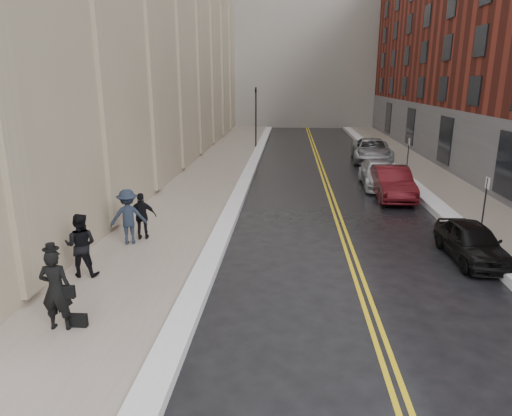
% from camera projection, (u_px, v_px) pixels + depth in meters
% --- Properties ---
extents(ground, '(160.00, 160.00, 0.00)m').
position_uv_depth(ground, '(272.00, 333.00, 10.83)').
color(ground, black).
rests_on(ground, ground).
extents(sidewalk_left, '(4.00, 64.00, 0.15)m').
position_uv_depth(sidewalk_left, '(206.00, 182.00, 26.48)').
color(sidewalk_left, gray).
rests_on(sidewalk_left, ground).
extents(sidewalk_right, '(3.00, 64.00, 0.15)m').
position_uv_depth(sidewalk_right, '(444.00, 186.00, 25.53)').
color(sidewalk_right, gray).
rests_on(sidewalk_right, ground).
extents(lane_stripe_a, '(0.12, 64.00, 0.01)m').
position_uv_depth(lane_stripe_a, '(325.00, 185.00, 26.02)').
color(lane_stripe_a, gold).
rests_on(lane_stripe_a, ground).
extents(lane_stripe_b, '(0.12, 64.00, 0.01)m').
position_uv_depth(lane_stripe_b, '(329.00, 185.00, 26.00)').
color(lane_stripe_b, gold).
rests_on(lane_stripe_b, ground).
extents(snow_ridge_left, '(0.70, 60.80, 0.26)m').
position_uv_depth(snow_ridge_left, '(245.00, 182.00, 26.31)').
color(snow_ridge_left, white).
rests_on(snow_ridge_left, ground).
extents(snow_ridge_right, '(0.85, 60.80, 0.30)m').
position_uv_depth(snow_ridge_right, '(410.00, 184.00, 25.64)').
color(snow_ridge_right, white).
rests_on(snow_ridge_right, ground).
extents(traffic_signal, '(0.18, 0.15, 5.20)m').
position_uv_depth(traffic_signal, '(256.00, 113.00, 38.97)').
color(traffic_signal, black).
rests_on(traffic_signal, ground).
extents(parking_sign_near, '(0.06, 0.35, 2.23)m').
position_uv_depth(parking_sign_near, '(485.00, 199.00, 17.59)').
color(parking_sign_near, black).
rests_on(parking_sign_near, ground).
extents(parking_sign_far, '(0.06, 0.35, 2.23)m').
position_uv_depth(parking_sign_far, '(408.00, 152.00, 29.10)').
color(parking_sign_far, black).
rests_on(parking_sign_far, ground).
extents(car_black, '(1.64, 3.79, 1.28)m').
position_uv_depth(car_black, '(472.00, 242.00, 15.09)').
color(car_black, black).
rests_on(car_black, ground).
extents(car_maroon, '(1.70, 4.78, 1.57)m').
position_uv_depth(car_maroon, '(392.00, 183.00, 23.04)').
color(car_maroon, '#4A0D11').
rests_on(car_maroon, ground).
extents(car_silver_near, '(2.15, 4.97, 1.43)m').
position_uv_depth(car_silver_near, '(379.00, 174.00, 25.59)').
color(car_silver_near, '#AEB0B6').
rests_on(car_silver_near, ground).
extents(car_silver_far, '(3.19, 6.09, 1.64)m').
position_uv_depth(car_silver_far, '(372.00, 150.00, 33.32)').
color(car_silver_far, '#96999D').
rests_on(car_silver_far, ground).
extents(pedestrian_main, '(0.75, 0.52, 1.99)m').
position_uv_depth(pedestrian_main, '(56.00, 290.00, 10.51)').
color(pedestrian_main, black).
rests_on(pedestrian_main, sidewalk_left).
extents(pedestrian_a, '(0.99, 0.80, 1.92)m').
position_uv_depth(pedestrian_a, '(81.00, 245.00, 13.43)').
color(pedestrian_a, black).
rests_on(pedestrian_a, sidewalk_left).
extents(pedestrian_b, '(1.44, 1.08, 1.98)m').
position_uv_depth(pedestrian_b, '(128.00, 217.00, 16.11)').
color(pedestrian_b, '#1B2230').
rests_on(pedestrian_b, sidewalk_left).
extents(pedestrian_c, '(1.08, 0.61, 1.73)m').
position_uv_depth(pedestrian_c, '(142.00, 216.00, 16.60)').
color(pedestrian_c, black).
rests_on(pedestrian_c, sidewalk_left).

